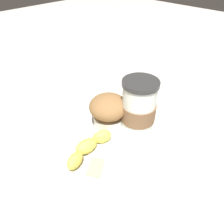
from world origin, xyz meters
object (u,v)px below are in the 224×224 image
Objects in this scene: sugar_packet at (96,167)px; banana at (88,147)px; coffee_cup at (139,107)px; muffin at (107,111)px.

banana is at bearing -111.90° from sugar_packet.
banana is 0.05m from sugar_packet.
coffee_cup reaches higher than banana.
coffee_cup is 0.18m from sugar_packet.
coffee_cup is at bearing -173.90° from sugar_packet.
banana is 2.94× the size of sugar_packet.
muffin is at bearing -145.75° from sugar_packet.
banana is (0.10, 0.03, -0.03)m from muffin.
banana is (0.15, -0.03, -0.05)m from coffee_cup.
coffee_cup is 0.08m from muffin.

